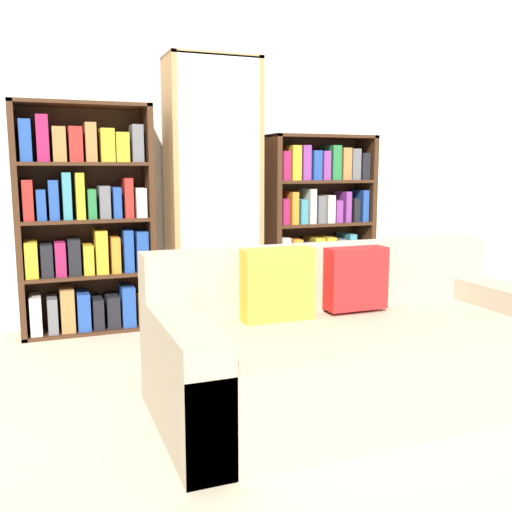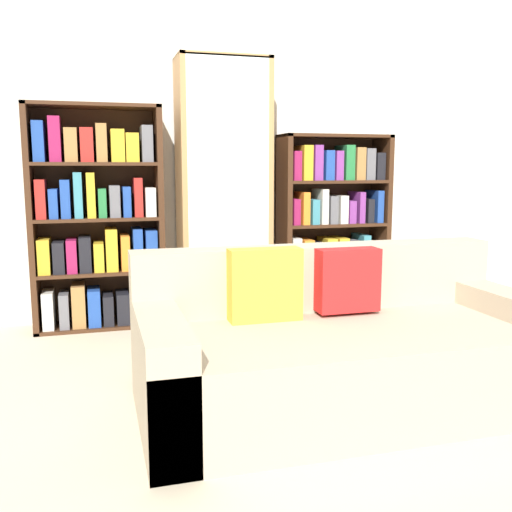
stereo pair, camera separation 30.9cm
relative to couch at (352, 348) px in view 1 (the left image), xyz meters
name	(u,v)px [view 1 (the left image)]	position (x,y,z in m)	size (l,w,h in m)	color
ground_plane	(403,438)	(0.00, -0.44, -0.27)	(16.00, 16.00, 0.00)	beige
wall_back	(227,143)	(0.00, 1.97, 1.08)	(6.65, 0.06, 2.70)	silver
couch	(352,348)	(0.00, 0.00, 0.00)	(1.97, 0.93, 0.77)	tan
bookshelf_left	(86,225)	(-1.12, 1.76, 0.49)	(0.93, 0.32, 1.60)	#3D2314
display_cabinet	(213,193)	(-0.19, 1.75, 0.70)	(0.68, 0.36, 1.96)	#AD7F4C
bookshelf_right	(319,225)	(0.71, 1.76, 0.42)	(0.88, 0.32, 1.41)	#3D2314
wine_bottle	(296,323)	(0.12, 0.92, -0.13)	(0.08, 0.08, 0.35)	black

